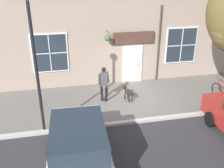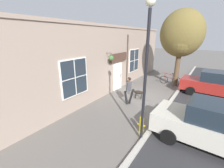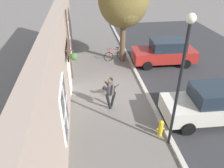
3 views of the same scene
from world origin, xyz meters
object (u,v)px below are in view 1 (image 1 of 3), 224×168
(dog_on_leash, at_px, (128,91))
(street_lamp, at_px, (34,48))
(pedestrian_walking, at_px, (104,81))
(fire_hydrant, at_px, (56,119))
(parked_car_nearest_curb, at_px, (79,148))

(dog_on_leash, xyz_separation_m, street_lamp, (1.94, -3.89, 2.96))
(pedestrian_walking, xyz_separation_m, fire_hydrant, (1.83, -2.24, -0.65))
(street_lamp, distance_m, fire_hydrant, 3.04)
(parked_car_nearest_curb, height_order, fire_hydrant, parked_car_nearest_curb)
(pedestrian_walking, height_order, street_lamp, street_lamp)
(dog_on_leash, height_order, fire_hydrant, fire_hydrant)
(parked_car_nearest_curb, bearing_deg, street_lamp, -153.95)
(pedestrian_walking, xyz_separation_m, street_lamp, (2.04, -2.73, 2.34))
(parked_car_nearest_curb, bearing_deg, pedestrian_walking, 160.64)
(dog_on_leash, relative_size, fire_hydrant, 1.30)
(pedestrian_walking, relative_size, parked_car_nearest_curb, 0.40)
(street_lamp, height_order, fire_hydrant, street_lamp)
(parked_car_nearest_curb, distance_m, fire_hydrant, 2.74)
(pedestrian_walking, bearing_deg, parked_car_nearest_curb, -19.36)
(parked_car_nearest_curb, bearing_deg, dog_on_leash, 147.93)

